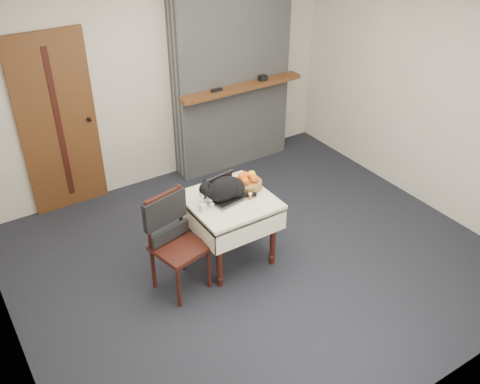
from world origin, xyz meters
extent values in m
plane|color=black|center=(0.00, 0.00, 0.00)|extent=(4.50, 4.50, 0.00)
cube|color=beige|center=(0.00, 2.00, 1.30)|extent=(4.50, 0.02, 2.60)
cube|color=beige|center=(2.25, 0.00, 1.30)|extent=(0.02, 4.00, 2.60)
cube|color=brown|center=(-1.20, 1.98, 1.00)|extent=(0.82, 0.05, 2.00)
cube|color=#37140F|center=(-1.20, 1.95, 1.00)|extent=(0.06, 0.01, 1.70)
cylinder|color=black|center=(-0.88, 1.93, 1.00)|extent=(0.04, 0.06, 0.04)
cube|color=gray|center=(0.90, 1.85, 1.30)|extent=(1.50, 0.30, 2.60)
cube|color=brown|center=(0.90, 1.61, 1.10)|extent=(1.62, 0.18, 0.05)
cube|color=black|center=(0.55, 1.61, 1.14)|extent=(0.14, 0.04, 0.03)
cube|color=black|center=(1.20, 1.61, 1.16)|extent=(0.10, 0.07, 0.06)
cylinder|color=#37140F|center=(-0.48, -0.15, 0.32)|extent=(0.06, 0.06, 0.64)
sphere|color=#37140F|center=(-0.48, -0.15, 0.08)|extent=(0.07, 0.07, 0.07)
cylinder|color=#37140F|center=(0.12, -0.15, 0.32)|extent=(0.06, 0.06, 0.64)
sphere|color=#37140F|center=(0.12, -0.15, 0.08)|extent=(0.07, 0.07, 0.07)
cylinder|color=#37140F|center=(-0.48, 0.45, 0.32)|extent=(0.06, 0.06, 0.64)
sphere|color=#37140F|center=(-0.48, 0.45, 0.08)|extent=(0.07, 0.07, 0.07)
cylinder|color=#37140F|center=(0.12, 0.45, 0.32)|extent=(0.06, 0.06, 0.64)
sphere|color=#37140F|center=(0.12, 0.45, 0.08)|extent=(0.07, 0.07, 0.07)
cube|color=beige|center=(-0.18, 0.15, 0.67)|extent=(0.78, 0.78, 0.06)
cube|color=beige|center=(-0.18, -0.24, 0.56)|extent=(0.78, 0.01, 0.22)
cube|color=beige|center=(-0.18, 0.53, 0.56)|extent=(0.78, 0.01, 0.22)
cube|color=beige|center=(-0.57, 0.15, 0.56)|extent=(0.01, 0.78, 0.22)
cube|color=beige|center=(0.20, 0.15, 0.56)|extent=(0.01, 0.78, 0.22)
cube|color=#B7B7BC|center=(-0.22, 0.12, 0.71)|extent=(0.35, 0.27, 0.02)
cube|color=black|center=(-0.22, 0.12, 0.72)|extent=(0.29, 0.19, 0.00)
cube|color=black|center=(-0.24, 0.25, 0.83)|extent=(0.32, 0.11, 0.22)
cube|color=#A6BFF3|center=(-0.24, 0.25, 0.83)|extent=(0.30, 0.09, 0.20)
ellipsoid|color=black|center=(-0.23, 0.17, 0.82)|extent=(0.38, 0.23, 0.23)
ellipsoid|color=black|center=(-0.12, 0.16, 0.79)|extent=(0.20, 0.22, 0.19)
sphere|color=black|center=(-0.42, 0.17, 0.87)|extent=(0.14, 0.14, 0.13)
ellipsoid|color=white|center=(-0.46, 0.17, 0.84)|extent=(0.06, 0.07, 0.06)
ellipsoid|color=white|center=(-0.38, 0.17, 0.77)|extent=(0.06, 0.08, 0.09)
cone|color=black|center=(-0.41, 0.13, 0.94)|extent=(0.05, 0.05, 0.06)
cone|color=black|center=(-0.40, 0.21, 0.94)|extent=(0.05, 0.05, 0.06)
cylinder|color=black|center=(-0.05, 0.08, 0.73)|extent=(0.20, 0.11, 0.04)
sphere|color=white|center=(-0.39, 0.13, 0.72)|extent=(0.04, 0.04, 0.04)
sphere|color=white|center=(-0.39, 0.22, 0.72)|extent=(0.04, 0.04, 0.04)
cylinder|color=silver|center=(-0.50, 0.10, 0.74)|extent=(0.07, 0.07, 0.07)
cylinder|color=#AC5C15|center=(-0.03, 0.04, 0.73)|extent=(0.03, 0.03, 0.06)
cylinder|color=white|center=(-0.03, 0.04, 0.76)|extent=(0.03, 0.03, 0.01)
cylinder|color=olive|center=(0.07, 0.22, 0.74)|extent=(0.27, 0.27, 0.08)
sphere|color=orange|center=(0.01, 0.18, 0.81)|extent=(0.08, 0.08, 0.08)
sphere|color=orange|center=(0.11, 0.17, 0.81)|extent=(0.08, 0.08, 0.08)
sphere|color=orange|center=(0.07, 0.27, 0.81)|extent=(0.08, 0.08, 0.08)
sphere|color=yellow|center=(0.13, 0.25, 0.81)|extent=(0.08, 0.08, 0.08)
sphere|color=orange|center=(0.02, 0.26, 0.81)|extent=(0.08, 0.08, 0.08)
cube|color=black|center=(0.01, 0.18, 0.70)|extent=(0.14, 0.03, 0.01)
cube|color=#37140F|center=(-0.79, 0.02, 0.45)|extent=(0.51, 0.51, 0.04)
cylinder|color=#37140F|center=(-0.93, -0.19, 0.23)|extent=(0.04, 0.04, 0.45)
cylinder|color=#37140F|center=(-0.57, -0.11, 0.23)|extent=(0.04, 0.04, 0.45)
cylinder|color=#37140F|center=(-1.01, 0.16, 0.23)|extent=(0.04, 0.04, 0.45)
cylinder|color=#37140F|center=(-0.65, 0.24, 0.23)|extent=(0.04, 0.04, 0.45)
cylinder|color=#37140F|center=(-1.01, 0.16, 0.71)|extent=(0.04, 0.04, 0.50)
cylinder|color=#37140F|center=(-0.65, 0.24, 0.71)|extent=(0.04, 0.04, 0.50)
cube|color=#37140F|center=(-0.83, 0.20, 0.81)|extent=(0.36, 0.11, 0.28)
cube|color=black|center=(-0.83, 0.19, 0.79)|extent=(0.45, 0.16, 0.28)
camera|label=1|loc=(-2.37, -3.45, 3.44)|focal=40.00mm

